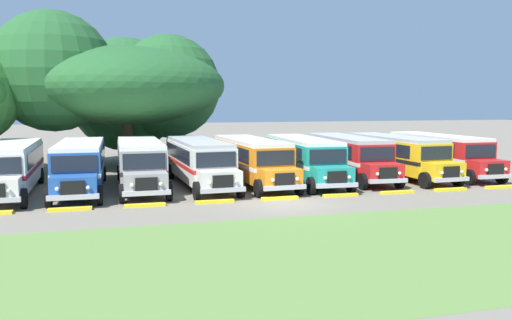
# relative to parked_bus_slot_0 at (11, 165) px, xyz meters

# --- Properties ---
(ground_plane) EXTENTS (220.00, 220.00, 0.00)m
(ground_plane) POSITION_rel_parked_bus_slot_0_xyz_m (14.08, -6.89, -1.58)
(ground_plane) COLOR slate
(foreground_grass_strip) EXTENTS (80.00, 11.01, 0.01)m
(foreground_grass_strip) POSITION_rel_parked_bus_slot_0_xyz_m (14.08, -15.47, -1.58)
(foreground_grass_strip) COLOR olive
(foreground_grass_strip) RESTS_ON ground_plane
(parked_bus_slot_0) EXTENTS (3.06, 10.89, 2.82)m
(parked_bus_slot_0) POSITION_rel_parked_bus_slot_0_xyz_m (0.00, 0.00, 0.00)
(parked_bus_slot_0) COLOR silver
(parked_bus_slot_0) RESTS_ON ground_plane
(parked_bus_slot_1) EXTENTS (2.71, 10.84, 2.82)m
(parked_bus_slot_1) POSITION_rel_parked_bus_slot_0_xyz_m (3.72, -0.03, 0.00)
(parked_bus_slot_1) COLOR #23519E
(parked_bus_slot_1) RESTS_ON ground_plane
(parked_bus_slot_2) EXTENTS (2.77, 10.85, 2.82)m
(parked_bus_slot_2) POSITION_rel_parked_bus_slot_0_xyz_m (7.15, 0.18, 0.00)
(parked_bus_slot_2) COLOR #9E9993
(parked_bus_slot_2) RESTS_ON ground_plane
(parked_bus_slot_3) EXTENTS (3.24, 10.92, 2.82)m
(parked_bus_slot_3) POSITION_rel_parked_bus_slot_0_xyz_m (10.71, -0.00, 0.00)
(parked_bus_slot_3) COLOR silver
(parked_bus_slot_3) RESTS_ON ground_plane
(parked_bus_slot_4) EXTENTS (3.20, 10.91, 2.82)m
(parked_bus_slot_4) POSITION_rel_parked_bus_slot_0_xyz_m (14.07, -0.08, 0.00)
(parked_bus_slot_4) COLOR orange
(parked_bus_slot_4) RESTS_ON ground_plane
(parked_bus_slot_5) EXTENTS (3.00, 10.88, 2.82)m
(parked_bus_slot_5) POSITION_rel_parked_bus_slot_0_xyz_m (17.59, -0.14, 0.00)
(parked_bus_slot_5) COLOR teal
(parked_bus_slot_5) RESTS_ON ground_plane
(parked_bus_slot_6) EXTENTS (2.99, 10.88, 2.82)m
(parked_bus_slot_6) POSITION_rel_parked_bus_slot_0_xyz_m (21.11, 0.56, 0.00)
(parked_bus_slot_6) COLOR red
(parked_bus_slot_6) RESTS_ON ground_plane
(parked_bus_slot_7) EXTENTS (3.12, 10.90, 2.82)m
(parked_bus_slot_7) POSITION_rel_parked_bus_slot_0_xyz_m (24.50, 0.05, 0.00)
(parked_bus_slot_7) COLOR yellow
(parked_bus_slot_7) RESTS_ON ground_plane
(parked_bus_slot_8) EXTENTS (2.73, 10.85, 2.82)m
(parked_bus_slot_8) POSITION_rel_parked_bus_slot_0_xyz_m (28.22, 0.42, 0.00)
(parked_bus_slot_8) COLOR red
(parked_bus_slot_8) RESTS_ON ground_plane
(curb_wheelstop_1) EXTENTS (2.00, 0.36, 0.15)m
(curb_wheelstop_1) POSITION_rel_parked_bus_slot_0_xyz_m (3.59, -5.93, -1.51)
(curb_wheelstop_1) COLOR yellow
(curb_wheelstop_1) RESTS_ON ground_plane
(curb_wheelstop_2) EXTENTS (2.00, 0.36, 0.15)m
(curb_wheelstop_2) POSITION_rel_parked_bus_slot_0_xyz_m (7.09, -5.93, -1.51)
(curb_wheelstop_2) COLOR yellow
(curb_wheelstop_2) RESTS_ON ground_plane
(curb_wheelstop_3) EXTENTS (2.00, 0.36, 0.15)m
(curb_wheelstop_3) POSITION_rel_parked_bus_slot_0_xyz_m (10.59, -5.93, -1.51)
(curb_wheelstop_3) COLOR yellow
(curb_wheelstop_3) RESTS_ON ground_plane
(curb_wheelstop_4) EXTENTS (2.00, 0.36, 0.15)m
(curb_wheelstop_4) POSITION_rel_parked_bus_slot_0_xyz_m (14.08, -5.93, -1.51)
(curb_wheelstop_4) COLOR yellow
(curb_wheelstop_4) RESTS_ON ground_plane
(curb_wheelstop_5) EXTENTS (2.00, 0.36, 0.15)m
(curb_wheelstop_5) POSITION_rel_parked_bus_slot_0_xyz_m (17.58, -5.93, -1.51)
(curb_wheelstop_5) COLOR yellow
(curb_wheelstop_5) RESTS_ON ground_plane
(curb_wheelstop_6) EXTENTS (2.00, 0.36, 0.15)m
(curb_wheelstop_6) POSITION_rel_parked_bus_slot_0_xyz_m (21.08, -5.93, -1.51)
(curb_wheelstop_6) COLOR yellow
(curb_wheelstop_6) RESTS_ON ground_plane
(curb_wheelstop_7) EXTENTS (2.00, 0.36, 0.15)m
(curb_wheelstop_7) POSITION_rel_parked_bus_slot_0_xyz_m (24.57, -5.93, -1.51)
(curb_wheelstop_7) COLOR yellow
(curb_wheelstop_7) RESTS_ON ground_plane
(curb_wheelstop_8) EXTENTS (2.00, 0.36, 0.15)m
(curb_wheelstop_8) POSITION_rel_parked_bus_slot_0_xyz_m (28.07, -5.93, -1.51)
(curb_wheelstop_8) COLOR yellow
(curb_wheelstop_8) RESTS_ON ground_plane
(broad_shade_tree) EXTENTS (17.42, 16.85, 11.84)m
(broad_shade_tree) POSITION_rel_parked_bus_slot_0_xyz_m (6.26, 11.60, 4.92)
(broad_shade_tree) COLOR brown
(broad_shade_tree) RESTS_ON ground_plane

